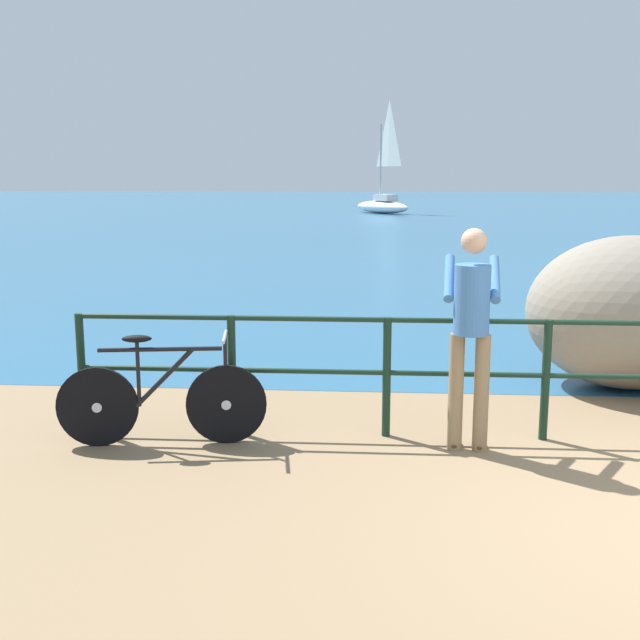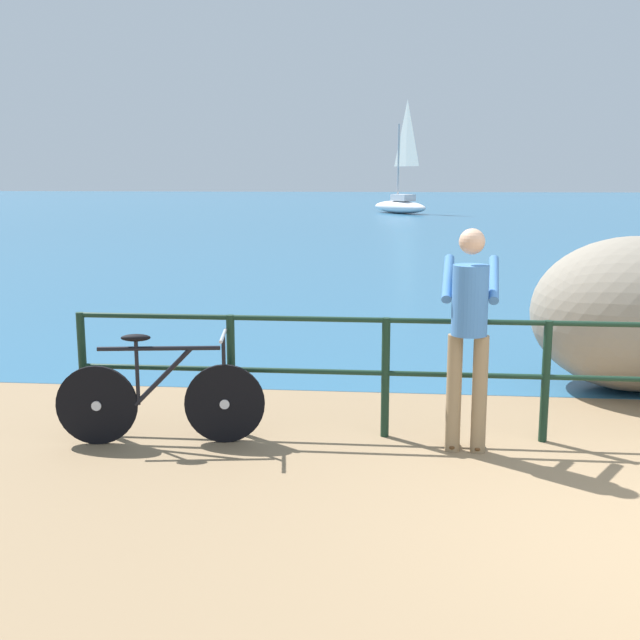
{
  "view_description": "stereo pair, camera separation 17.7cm",
  "coord_description": "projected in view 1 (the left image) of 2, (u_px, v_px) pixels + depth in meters",
  "views": [
    {
      "loc": [
        -2.07,
        -4.65,
        2.19
      ],
      "look_at": [
        -2.55,
        2.12,
        0.92
      ],
      "focal_mm": 43.95,
      "sensor_mm": 36.0,
      "label": 1
    },
    {
      "loc": [
        -1.89,
        -4.64,
        2.19
      ],
      "look_at": [
        -2.55,
        2.12,
        0.92
      ],
      "focal_mm": 43.95,
      "sensor_mm": 36.0,
      "label": 2
    }
  ],
  "objects": [
    {
      "name": "ground_plane",
      "position": [
        442.0,
        247.0,
        24.44
      ],
      "size": [
        120.0,
        120.0,
        0.1
      ],
      "primitive_type": "cube",
      "color": "#846B4C"
    },
    {
      "name": "sea_surface",
      "position": [
        408.0,
        207.0,
        51.94
      ],
      "size": [
        120.0,
        90.0,
        0.01
      ],
      "primitive_type": "cube",
      "color": "#285B7F",
      "rests_on": "ground_plane"
    },
    {
      "name": "promenade_railing",
      "position": [
        628.0,
        367.0,
        6.39
      ],
      "size": [
        9.24,
        0.07,
        1.02
      ],
      "color": "black",
      "rests_on": "ground_plane"
    },
    {
      "name": "bicycle",
      "position": [
        163.0,
        399.0,
        6.36
      ],
      "size": [
        1.69,
        0.48,
        0.92
      ],
      "rotation": [
        0.0,
        0.0,
        0.14
      ],
      "color": "black",
      "rests_on": "ground_plane"
    },
    {
      "name": "person_at_railing",
      "position": [
        471.0,
        328.0,
        6.15
      ],
      "size": [
        0.49,
        0.66,
        1.78
      ],
      "rotation": [
        0.0,
        0.0,
        1.47
      ],
      "color": "#8C7251",
      "rests_on": "ground_plane"
    },
    {
      "name": "breakwater_boulder_main",
      "position": [
        631.0,
        312.0,
        8.05
      ],
      "size": [
        2.12,
        1.77,
        1.58
      ],
      "color": "gray",
      "rests_on": "ground"
    },
    {
      "name": "sailboat",
      "position": [
        383.0,
        201.0,
        43.84
      ],
      "size": [
        3.66,
        4.31,
        6.16
      ],
      "rotation": [
        0.0,
        0.0,
        2.21
      ],
      "color": "white",
      "rests_on": "sea_surface"
    }
  ]
}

